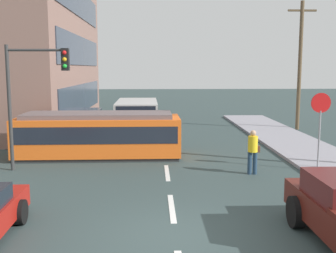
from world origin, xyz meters
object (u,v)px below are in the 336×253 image
object	(u,v)px
parked_sedan_mid	(73,130)
stop_sign	(320,114)
streetcar_tram	(99,134)
city_bus	(137,114)
utility_pole_mid	(300,63)
parked_sedan_far	(88,117)
pedestrian_crossing	(253,149)
traffic_light_mast	(33,84)

from	to	relation	value
parked_sedan_mid	stop_sign	bearing A→B (deg)	-32.12
streetcar_tram	stop_sign	size ratio (longest dim) A/B	2.51
city_bus	parked_sedan_mid	world-z (taller)	city_bus
streetcar_tram	parked_sedan_mid	size ratio (longest dim) A/B	1.59
city_bus	utility_pole_mid	world-z (taller)	utility_pole_mid
parked_sedan_far	utility_pole_mid	distance (m)	14.42
city_bus	utility_pole_mid	xyz separation A→B (m)	(10.40, 0.37, 3.15)
stop_sign	utility_pole_mid	xyz separation A→B (m)	(2.97, 10.80, 2.06)
streetcar_tram	stop_sign	distance (m)	9.35
streetcar_tram	stop_sign	xyz separation A→B (m)	(8.84, -2.81, 1.16)
city_bus	parked_sedan_far	xyz separation A→B (m)	(-3.42, 2.32, -0.47)
parked_sedan_far	parked_sedan_mid	bearing A→B (deg)	-89.30
city_bus	parked_sedan_far	size ratio (longest dim) A/B	1.33
city_bus	parked_sedan_mid	distance (m)	4.99
streetcar_tram	pedestrian_crossing	world-z (taller)	streetcar_tram
parked_sedan_far	traffic_light_mast	size ratio (longest dim) A/B	0.87
stop_sign	city_bus	bearing A→B (deg)	125.45
streetcar_tram	utility_pole_mid	bearing A→B (deg)	34.11
traffic_light_mast	city_bus	bearing A→B (deg)	70.51
parked_sedan_far	utility_pole_mid	xyz separation A→B (m)	(13.82, -1.95, 3.63)
stop_sign	utility_pole_mid	distance (m)	11.39
parked_sedan_far	stop_sign	size ratio (longest dim) A/B	1.46
parked_sedan_mid	traffic_light_mast	bearing A→B (deg)	-91.67
parked_sedan_far	stop_sign	world-z (taller)	stop_sign
pedestrian_crossing	utility_pole_mid	size ratio (longest dim) A/B	0.21
stop_sign	streetcar_tram	bearing A→B (deg)	162.40
streetcar_tram	city_bus	bearing A→B (deg)	79.51
stop_sign	traffic_light_mast	size ratio (longest dim) A/B	0.60
parked_sedan_far	stop_sign	distance (m)	16.82
pedestrian_crossing	stop_sign	distance (m)	3.00
streetcar_tram	pedestrian_crossing	size ratio (longest dim) A/B	4.32
streetcar_tram	utility_pole_mid	distance (m)	14.62
parked_sedan_mid	traffic_light_mast	size ratio (longest dim) A/B	0.94
pedestrian_crossing	stop_sign	world-z (taller)	stop_sign
streetcar_tram	city_bus	size ratio (longest dim) A/B	1.29
city_bus	streetcar_tram	bearing A→B (deg)	-100.49
utility_pole_mid	parked_sedan_far	bearing A→B (deg)	171.97
traffic_light_mast	utility_pole_mid	world-z (taller)	utility_pole_mid
pedestrian_crossing	traffic_light_mast	distance (m)	8.68
city_bus	pedestrian_crossing	xyz separation A→B (m)	(4.74, -10.91, -0.15)
stop_sign	utility_pole_mid	world-z (taller)	utility_pole_mid
parked_sedan_mid	city_bus	bearing A→B (deg)	47.58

